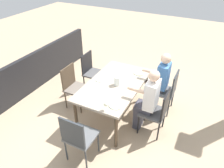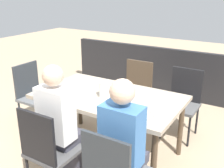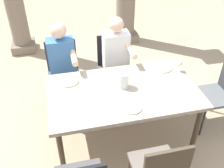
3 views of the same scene
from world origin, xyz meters
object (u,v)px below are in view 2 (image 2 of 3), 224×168
object	(u,v)px
dining_table	(109,101)
plate_1	(121,86)
chair_head_east	(33,92)
plate_0	(143,115)
diner_man_white	(125,145)
water_pitcher	(104,90)
chair_mid_south	(135,89)
wine_glass_2	(46,81)
plate_2	(52,93)
chair_mid_north	(48,148)
chair_west_south	(183,99)
diner_woman_green	(61,123)

from	to	relation	value
dining_table	plate_1	xyz separation A→B (m)	(0.01, -0.31, 0.08)
chair_head_east	plate_0	xyz separation A→B (m)	(-1.83, 0.29, 0.23)
chair_head_east	diner_man_white	xyz separation A→B (m)	(-1.87, 0.72, 0.15)
chair_head_east	water_pitcher	xyz separation A→B (m)	(-1.25, 0.06, 0.31)
dining_table	chair_mid_south	size ratio (longest dim) A/B	1.80
water_pitcher	diner_man_white	bearing A→B (deg)	133.94
diner_man_white	wine_glass_2	size ratio (longest dim) A/B	8.65
plate_0	dining_table	bearing A→B (deg)	-26.79
chair_head_east	plate_2	xyz separation A→B (m)	(-0.67, 0.32, 0.23)
plate_1	water_pitcher	bearing A→B (deg)	88.39
dining_table	diner_man_white	xyz separation A→B (m)	(-0.61, 0.72, -0.00)
wine_glass_2	water_pitcher	world-z (taller)	water_pitcher
chair_mid_north	dining_table	bearing A→B (deg)	-96.46
wine_glass_2	water_pitcher	size ratio (longest dim) A/B	0.83
plate_2	wine_glass_2	bearing A→B (deg)	-30.82
plate_1	plate_2	distance (m)	0.86
chair_mid_south	water_pitcher	distance (m)	1.03
dining_table	chair_west_south	distance (m)	1.11
diner_man_white	water_pitcher	xyz separation A→B (m)	(0.63, -0.65, 0.15)
chair_head_east	wine_glass_2	xyz separation A→B (m)	(-0.51, 0.22, 0.33)
plate_0	wine_glass_2	bearing A→B (deg)	-2.91
dining_table	chair_mid_south	world-z (taller)	chair_mid_south
plate_0	plate_1	bearing A→B (deg)	-46.17
plate_2	chair_west_south	bearing A→B (deg)	-134.34
chair_head_east	plate_1	xyz separation A→B (m)	(-1.26, -0.31, 0.23)
chair_head_east	plate_0	size ratio (longest dim) A/B	4.42
chair_mid_south	wine_glass_2	bearing A→B (deg)	60.02
chair_mid_south	diner_man_white	bearing A→B (deg)	113.72
diner_woman_green	plate_1	size ratio (longest dim) A/B	6.38
dining_table	plate_2	size ratio (longest dim) A/B	7.08
diner_woman_green	water_pitcher	distance (m)	0.67
chair_west_south	water_pitcher	distance (m)	1.21
plate_0	water_pitcher	size ratio (longest dim) A/B	1.19
chair_mid_north	plate_1	distance (m)	1.25
chair_west_south	chair_mid_north	size ratio (longest dim) A/B	0.98
plate_0	water_pitcher	world-z (taller)	water_pitcher
diner_woman_green	wine_glass_2	size ratio (longest dim) A/B	8.66
diner_man_white	water_pitcher	bearing A→B (deg)	-46.06
diner_man_white	water_pitcher	world-z (taller)	diner_man_white
chair_mid_south	plate_1	xyz separation A→B (m)	(-0.10, 0.60, 0.25)
chair_mid_south	chair_head_east	xyz separation A→B (m)	(1.16, 0.91, 0.01)
chair_mid_south	plate_0	distance (m)	1.40
chair_mid_south	diner_woman_green	xyz separation A→B (m)	(0.00, 1.62, 0.17)
chair_west_south	wine_glass_2	bearing A→B (deg)	39.53
diner_woman_green	plate_1	distance (m)	1.03
water_pitcher	diner_woman_green	bearing A→B (deg)	81.99
plate_2	plate_0	bearing A→B (deg)	-178.38
chair_head_east	diner_man_white	size ratio (longest dim) A/B	0.73
chair_west_south	plate_0	size ratio (longest dim) A/B	4.32
dining_table	chair_mid_south	distance (m)	0.93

